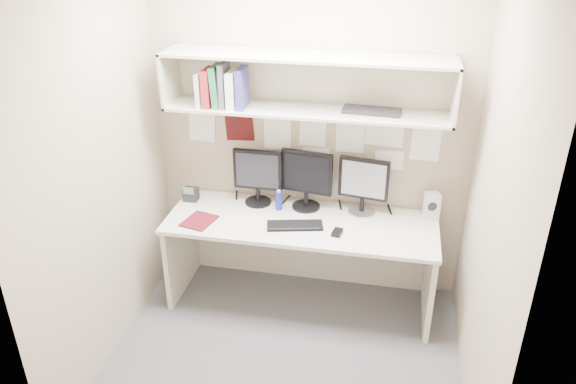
% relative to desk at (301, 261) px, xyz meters
% --- Properties ---
extents(floor, '(2.40, 2.00, 0.01)m').
position_rel_desk_xyz_m(floor, '(0.00, -0.65, -0.37)').
color(floor, '#4C4C51').
rests_on(floor, ground).
extents(wall_back, '(2.40, 0.02, 2.60)m').
position_rel_desk_xyz_m(wall_back, '(0.00, 0.35, 0.93)').
color(wall_back, tan).
rests_on(wall_back, ground).
extents(wall_front, '(2.40, 0.02, 2.60)m').
position_rel_desk_xyz_m(wall_front, '(0.00, -1.65, 0.93)').
color(wall_front, tan).
rests_on(wall_front, ground).
extents(wall_left, '(0.02, 2.00, 2.60)m').
position_rel_desk_xyz_m(wall_left, '(-1.20, -0.65, 0.93)').
color(wall_left, tan).
rests_on(wall_left, ground).
extents(wall_right, '(0.02, 2.00, 2.60)m').
position_rel_desk_xyz_m(wall_right, '(1.20, -0.65, 0.93)').
color(wall_right, tan).
rests_on(wall_right, ground).
extents(desk, '(2.00, 0.70, 0.73)m').
position_rel_desk_xyz_m(desk, '(0.00, 0.00, 0.00)').
color(desk, beige).
rests_on(desk, floor).
extents(overhead_hutch, '(2.00, 0.38, 0.40)m').
position_rel_desk_xyz_m(overhead_hutch, '(0.00, 0.21, 1.35)').
color(overhead_hutch, beige).
rests_on(overhead_hutch, wall_back).
extents(pinned_papers, '(1.92, 0.01, 0.48)m').
position_rel_desk_xyz_m(pinned_papers, '(0.00, 0.34, 0.88)').
color(pinned_papers, white).
rests_on(pinned_papers, wall_back).
extents(monitor_left, '(0.38, 0.21, 0.44)m').
position_rel_desk_xyz_m(monitor_left, '(-0.38, 0.22, 0.61)').
color(monitor_left, black).
rests_on(monitor_left, desk).
extents(monitor_center, '(0.40, 0.22, 0.46)m').
position_rel_desk_xyz_m(monitor_center, '(0.00, 0.22, 0.62)').
color(monitor_center, black).
rests_on(monitor_center, desk).
extents(monitor_right, '(0.38, 0.21, 0.44)m').
position_rel_desk_xyz_m(monitor_right, '(0.43, 0.22, 0.60)').
color(monitor_right, '#A5A5AA').
rests_on(monitor_right, desk).
extents(keyboard, '(0.43, 0.23, 0.02)m').
position_rel_desk_xyz_m(keyboard, '(-0.03, -0.10, 0.37)').
color(keyboard, black).
rests_on(keyboard, desk).
extents(mouse, '(0.08, 0.11, 0.03)m').
position_rel_desk_xyz_m(mouse, '(0.28, -0.15, 0.38)').
color(mouse, black).
rests_on(mouse, desk).
extents(speaker, '(0.12, 0.13, 0.20)m').
position_rel_desk_xyz_m(speaker, '(0.94, 0.23, 0.46)').
color(speaker, silver).
rests_on(speaker, desk).
extents(blue_bottle, '(0.05, 0.05, 0.16)m').
position_rel_desk_xyz_m(blue_bottle, '(-0.20, 0.14, 0.44)').
color(blue_bottle, navy).
rests_on(blue_bottle, desk).
extents(maroon_notebook, '(0.25, 0.29, 0.01)m').
position_rel_desk_xyz_m(maroon_notebook, '(-0.74, -0.17, 0.37)').
color(maroon_notebook, '#530E17').
rests_on(maroon_notebook, desk).
extents(desk_phone, '(0.11, 0.10, 0.13)m').
position_rel_desk_xyz_m(desk_phone, '(-0.91, 0.15, 0.42)').
color(desk_phone, black).
rests_on(desk_phone, desk).
extents(book_stack, '(0.34, 0.19, 0.32)m').
position_rel_desk_xyz_m(book_stack, '(-0.59, 0.10, 1.31)').
color(book_stack, silver).
rests_on(book_stack, overhead_hutch).
extents(hutch_tray, '(0.41, 0.18, 0.03)m').
position_rel_desk_xyz_m(hutch_tray, '(0.45, 0.17, 1.19)').
color(hutch_tray, black).
rests_on(hutch_tray, overhead_hutch).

